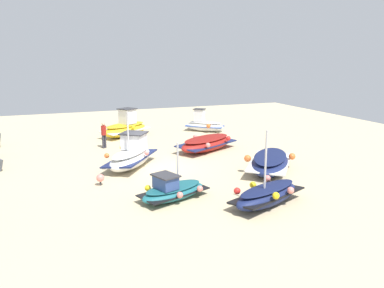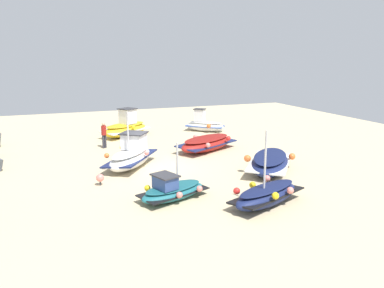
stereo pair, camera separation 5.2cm
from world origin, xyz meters
name	(u,v)px [view 1 (the left image)]	position (x,y,z in m)	size (l,w,h in m)	color
ground_plane	(152,167)	(0.00, 0.00, 0.00)	(44.80, 44.80, 0.00)	#C6B289
fishing_boat_0	(270,162)	(-2.92, -5.52, 0.46)	(4.58, 4.21, 0.96)	navy
fishing_boat_1	(126,128)	(8.40, -0.33, 0.64)	(3.36, 4.13, 2.09)	gold
fishing_boat_2	(173,190)	(-4.96, 0.44, 0.38)	(2.22, 3.30, 2.37)	#1E6670
fishing_boat_3	(204,124)	(8.12, -6.48, 0.53)	(2.87, 3.03, 1.78)	white
fishing_boat_4	(207,143)	(2.23, -4.17, 0.46)	(3.47, 4.61, 0.94)	maroon
fishing_boat_5	(267,195)	(-6.90, -2.87, 0.42)	(2.55, 3.80, 3.10)	navy
fishing_boat_6	(131,156)	(0.37, 1.01, 0.61)	(4.20, 3.66, 3.07)	white
person_walking	(104,133)	(5.20, 1.72, 0.97)	(0.32, 0.32, 1.68)	#2D2D38
mooring_buoy_0	(100,178)	(-2.13, 2.99, 0.36)	(0.36, 0.36, 0.54)	#3F3F42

